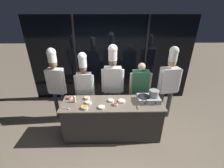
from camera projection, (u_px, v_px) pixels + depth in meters
name	position (u px, v px, depth m)	size (l,w,h in m)	color
ground_plane	(112.00, 133.00, 3.77)	(24.00, 24.00, 0.00)	#7F705B
window_wall_back	(111.00, 60.00, 4.82)	(5.18, 0.09, 2.70)	black
demo_counter	(112.00, 119.00, 3.57)	(2.29, 0.69, 0.91)	#2D2D30
portable_stove	(148.00, 99.00, 3.42)	(0.49, 0.37, 0.12)	#B2B5BA
frying_pan	(144.00, 95.00, 3.38)	(0.27, 0.47, 0.05)	#232326
stock_pot	(154.00, 93.00, 3.36)	(0.24, 0.22, 0.15)	#93969B
squeeze_bottle_oil	(75.00, 99.00, 3.36)	(0.06, 0.06, 0.18)	beige
prep_bowl_carrots	(85.00, 107.00, 3.16)	(0.15, 0.15, 0.05)	silver
prep_bowl_shrimp	(87.00, 98.00, 3.51)	(0.13, 0.13, 0.05)	silver
prep_bowl_bean_sprouts	(102.00, 107.00, 3.18)	(0.15, 0.15, 0.04)	silver
prep_bowl_bell_pepper	(70.00, 98.00, 3.51)	(0.11, 0.11, 0.05)	silver
prep_bowl_onion	(122.00, 101.00, 3.40)	(0.17, 0.17, 0.04)	silver
prep_bowl_chili_flakes	(115.00, 104.00, 3.28)	(0.11, 0.11, 0.04)	silver
prep_bowl_ginger	(89.00, 102.00, 3.33)	(0.14, 0.14, 0.05)	silver
prep_bowl_garlic	(111.00, 100.00, 3.42)	(0.14, 0.14, 0.04)	silver
serving_spoon_slotted	(67.00, 109.00, 3.16)	(0.21, 0.09, 0.02)	#B2B5BA
chef_head	(56.00, 80.00, 3.83)	(0.52, 0.26, 2.01)	#2D3856
chef_sous	(84.00, 83.00, 3.78)	(0.49, 0.22, 1.92)	#232326
chef_line	(113.00, 79.00, 3.85)	(0.58, 0.25, 2.08)	#232326
person_guest	(140.00, 86.00, 3.95)	(0.56, 0.24, 1.63)	#2D3856
chef_pastry	(169.00, 80.00, 3.89)	(0.61, 0.30, 2.03)	#4C4C51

